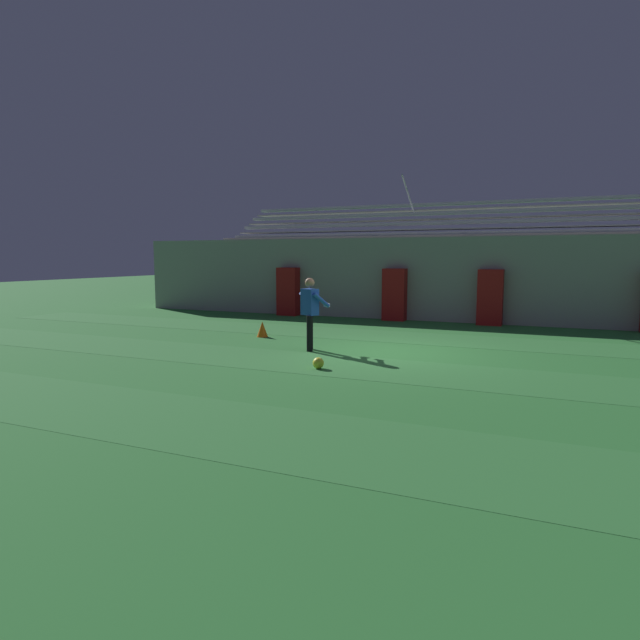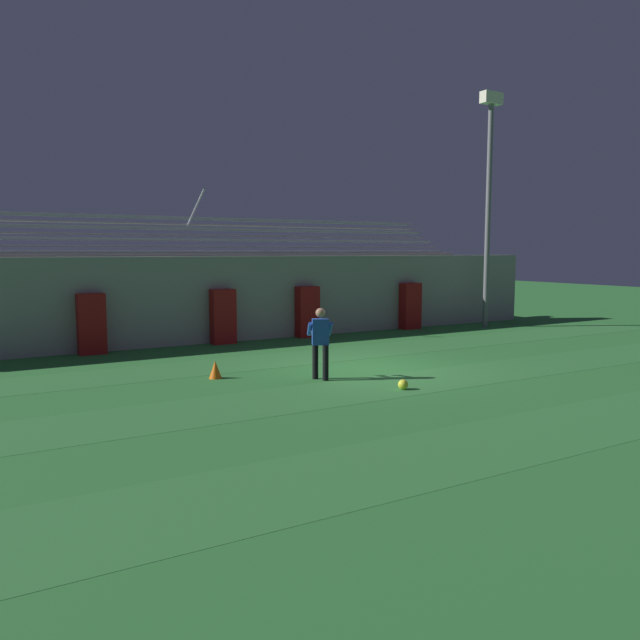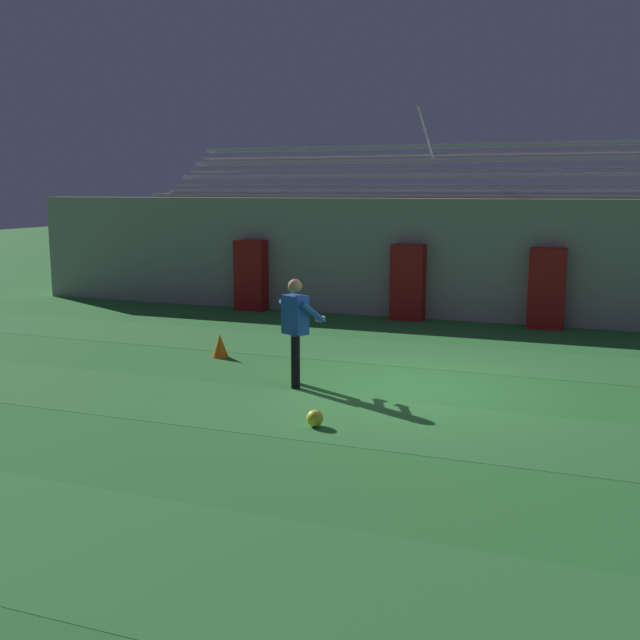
{
  "view_description": "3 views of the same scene",
  "coord_description": "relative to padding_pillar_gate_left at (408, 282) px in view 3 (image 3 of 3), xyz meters",
  "views": [
    {
      "loc": [
        3.39,
        -11.55,
        2.15
      ],
      "look_at": [
        -0.86,
        -1.87,
        0.89
      ],
      "focal_mm": 30.0,
      "sensor_mm": 36.0,
      "label": 1
    },
    {
      "loc": [
        -8.93,
        -12.75,
        2.97
      ],
      "look_at": [
        -1.75,
        -0.52,
        1.4
      ],
      "focal_mm": 35.0,
      "sensor_mm": 36.0,
      "label": 2
    },
    {
      "loc": [
        2.59,
        -10.93,
        3.01
      ],
      "look_at": [
        -1.27,
        -0.63,
        1.09
      ],
      "focal_mm": 42.0,
      "sensor_mm": 36.0,
      "label": 3
    }
  ],
  "objects": [
    {
      "name": "traffic_cone",
      "position": [
        -2.22,
        -5.08,
        -0.67
      ],
      "size": [
        0.3,
        0.3,
        0.42
      ],
      "primitive_type": "cone",
      "color": "orange",
      "rests_on": "ground"
    },
    {
      "name": "turf_stripe_mid",
      "position": [
        1.55,
        -7.78,
        -0.88
      ],
      "size": [
        28.0,
        2.08,
        0.01
      ],
      "primitive_type": "cube",
      "color": "#337A38",
      "rests_on": "ground"
    },
    {
      "name": "padding_pillar_far_left",
      "position": [
        -4.03,
        0.0,
        0.0
      ],
      "size": [
        0.76,
        0.44,
        1.76
      ],
      "primitive_type": "cube",
      "color": "maroon",
      "rests_on": "ground"
    },
    {
      "name": "turf_stripe_far",
      "position": [
        1.55,
        -3.61,
        -0.88
      ],
      "size": [
        28.0,
        2.08,
        0.01
      ],
      "primitive_type": "cube",
      "color": "#337A38",
      "rests_on": "ground"
    },
    {
      "name": "goalkeeper",
      "position": [
        -0.16,
        -6.44,
        0.08
      ],
      "size": [
        0.72,
        0.7,
        1.67
      ],
      "color": "black",
      "rests_on": "ground"
    },
    {
      "name": "padding_pillar_gate_right",
      "position": [
        3.1,
        0.0,
        0.0
      ],
      "size": [
        0.76,
        0.44,
        1.76
      ],
      "primitive_type": "cube",
      "color": "maroon",
      "rests_on": "ground"
    },
    {
      "name": "bleacher_stand",
      "position": [
        1.55,
        2.54,
        0.62
      ],
      "size": [
        18.0,
        3.35,
        5.03
      ],
      "color": "#999691",
      "rests_on": "ground"
    },
    {
      "name": "padding_pillar_gate_left",
      "position": [
        0.0,
        0.0,
        0.0
      ],
      "size": [
        0.76,
        0.44,
        1.76
      ],
      "primitive_type": "cube",
      "color": "maroon",
      "rests_on": "ground"
    },
    {
      "name": "turf_stripe_near",
      "position": [
        1.55,
        -11.95,
        -0.88
      ],
      "size": [
        28.0,
        2.08,
        0.01
      ],
      "primitive_type": "cube",
      "color": "#337A38",
      "rests_on": "ground"
    },
    {
      "name": "soccer_ball",
      "position": [
        0.84,
        -8.25,
        -0.77
      ],
      "size": [
        0.22,
        0.22,
        0.22
      ],
      "primitive_type": "sphere",
      "color": "yellow",
      "rests_on": "ground"
    },
    {
      "name": "ground_plane",
      "position": [
        1.55,
        -5.95,
        -0.88
      ],
      "size": [
        80.0,
        80.0,
        0.0
      ],
      "primitive_type": "plane",
      "color": "#2D7533"
    },
    {
      "name": "back_wall",
      "position": [
        1.55,
        0.55,
        0.52
      ],
      "size": [
        24.0,
        0.6,
        2.8
      ],
      "primitive_type": "cube",
      "color": "#999691",
      "rests_on": "ground"
    }
  ]
}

